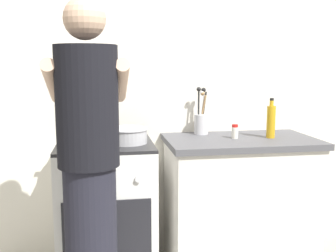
% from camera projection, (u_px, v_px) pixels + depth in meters
% --- Properties ---
extents(back_wall, '(3.20, 0.10, 2.50)m').
position_uv_depth(back_wall, '(180.00, 84.00, 2.93)').
color(back_wall, silver).
rests_on(back_wall, ground).
extents(countertop, '(1.00, 0.60, 0.90)m').
position_uv_depth(countertop, '(239.00, 202.00, 2.76)').
color(countertop, silver).
rests_on(countertop, ground).
extents(stove_range, '(0.60, 0.62, 0.90)m').
position_uv_depth(stove_range, '(107.00, 211.00, 2.62)').
color(stove_range, white).
rests_on(stove_range, ground).
extents(pot, '(0.28, 0.21, 0.13)m').
position_uv_depth(pot, '(82.00, 133.00, 2.52)').
color(pot, '#38383D').
rests_on(pot, stove_range).
extents(mixing_bowl, '(0.26, 0.26, 0.10)m').
position_uv_depth(mixing_bowl, '(127.00, 135.00, 2.52)').
color(mixing_bowl, '#B7B7BC').
rests_on(mixing_bowl, stove_range).
extents(utensil_crock, '(0.10, 0.10, 0.33)m').
position_uv_depth(utensil_crock, '(201.00, 121.00, 2.85)').
color(utensil_crock, silver).
rests_on(utensil_crock, countertop).
extents(spice_bottle, '(0.04, 0.04, 0.09)m').
position_uv_depth(spice_bottle, '(235.00, 132.00, 2.69)').
color(spice_bottle, silver).
rests_on(spice_bottle, countertop).
extents(oil_bottle, '(0.06, 0.06, 0.27)m').
position_uv_depth(oil_bottle, '(271.00, 121.00, 2.69)').
color(oil_bottle, gold).
rests_on(oil_bottle, countertop).
extents(person, '(0.41, 0.50, 1.70)m').
position_uv_depth(person, '(89.00, 173.00, 1.98)').
color(person, black).
rests_on(person, ground).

